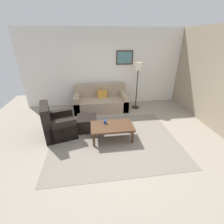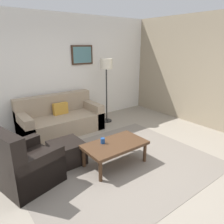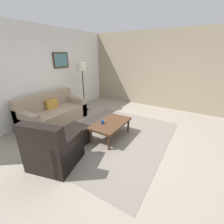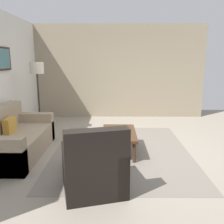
% 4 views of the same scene
% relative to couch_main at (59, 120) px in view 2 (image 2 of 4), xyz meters
% --- Properties ---
extents(ground_plane, '(8.00, 8.00, 0.00)m').
position_rel_couch_main_xyz_m(ground_plane, '(0.20, -2.08, -0.30)').
color(ground_plane, gray).
extents(rear_partition, '(6.00, 0.12, 2.80)m').
position_rel_couch_main_xyz_m(rear_partition, '(0.20, 0.52, 1.10)').
color(rear_partition, silver).
rests_on(rear_partition, ground_plane).
extents(stone_feature_panel, '(0.12, 5.20, 2.80)m').
position_rel_couch_main_xyz_m(stone_feature_panel, '(3.20, -2.08, 1.10)').
color(stone_feature_panel, gray).
rests_on(stone_feature_panel, ground_plane).
extents(area_rug, '(3.29, 2.61, 0.01)m').
position_rel_couch_main_xyz_m(area_rug, '(0.20, -2.08, -0.29)').
color(area_rug, gray).
rests_on(area_rug, ground_plane).
extents(couch_main, '(1.92, 0.95, 0.88)m').
position_rel_couch_main_xyz_m(couch_main, '(0.00, 0.00, 0.00)').
color(couch_main, gray).
rests_on(couch_main, ground_plane).
extents(armchair_leather, '(0.98, 0.98, 0.95)m').
position_rel_couch_main_xyz_m(armchair_leather, '(-1.31, -1.67, 0.01)').
color(armchair_leather, black).
rests_on(armchair_leather, ground_plane).
extents(ottoman, '(0.56, 0.56, 0.40)m').
position_rel_couch_main_xyz_m(ottoman, '(-0.51, -1.46, -0.10)').
color(ottoman, black).
rests_on(ottoman, ground_plane).
extents(coffee_table, '(1.10, 0.64, 0.41)m').
position_rel_couch_main_xyz_m(coffee_table, '(0.15, -2.03, 0.06)').
color(coffee_table, '#472D1C').
rests_on(coffee_table, ground_plane).
extents(cup, '(0.08, 0.08, 0.10)m').
position_rel_couch_main_xyz_m(cup, '(-0.02, -1.90, 0.16)').
color(cup, '#1E478C').
rests_on(cup, coffee_table).
extents(lamp_standing, '(0.32, 0.32, 1.71)m').
position_rel_couch_main_xyz_m(lamp_standing, '(1.33, -0.15, 1.11)').
color(lamp_standing, black).
rests_on(lamp_standing, ground_plane).
extents(framed_artwork, '(0.62, 0.04, 0.50)m').
position_rel_couch_main_xyz_m(framed_artwork, '(0.96, 0.43, 1.49)').
color(framed_artwork, '#382316').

